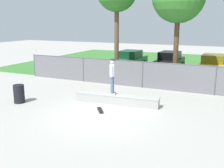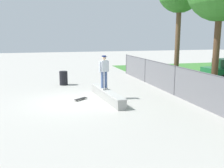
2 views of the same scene
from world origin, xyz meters
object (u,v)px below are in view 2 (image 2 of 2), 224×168
Objects in this scene: trash_bin at (64,78)px; skateboard at (81,99)px; concrete_ledge at (107,95)px; skateboarder at (104,71)px.

skateboard is at bearing 6.80° from trash_bin.
concrete_ledge reaches higher than skateboard.
skateboard is 4.55m from trash_bin.
skateboarder reaches higher than trash_bin.
concrete_ledge is at bearing 25.28° from skateboarder.
trash_bin is at bearing -158.30° from skateboarder.
concrete_ledge is 4.60× the size of trash_bin.
skateboard is (-0.26, -1.37, -0.19)m from concrete_ledge.
skateboarder is at bearing 21.70° from trash_bin.
skateboarder is 1.95m from skateboard.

